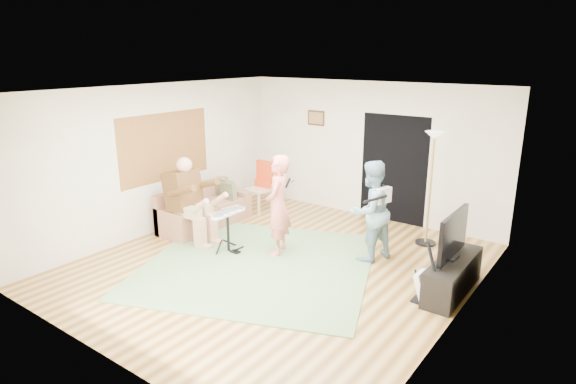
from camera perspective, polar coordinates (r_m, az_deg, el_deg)
The scene contains 19 objects.
floor at distance 7.66m, azimuth -1.24°, elevation -8.66°, with size 6.00×6.00×0.00m, color brown.
walls at distance 7.19m, azimuth -1.31°, elevation 1.15°, with size 5.50×6.00×2.70m, color silver, non-canonical shape.
ceiling at distance 6.97m, azimuth -1.38°, elevation 11.93°, with size 6.00×6.00×0.00m, color white.
window_blinds at distance 9.17m, azimuth -14.35°, elevation 5.21°, with size 2.05×2.05×0.00m, color #9A642F.
doorway at distance 9.52m, azimuth 12.41°, elevation 2.64°, with size 2.10×2.10×0.00m, color black.
picture_frame at distance 10.20m, azimuth 3.35°, elevation 8.75°, with size 0.42×0.03×0.32m, color #3F2314.
area_rug at distance 7.68m, azimuth -3.60°, elevation -8.53°, with size 3.45×3.35×0.02m, color #5B814E.
sofa at distance 9.41m, azimuth -10.12°, elevation -2.44°, with size 0.77×1.86×0.75m.
drummer at distance 8.59m, azimuth -11.34°, elevation -2.00°, with size 0.97×0.54×1.49m.
drum_kit at distance 8.10m, azimuth -7.11°, elevation -4.91°, with size 0.40×0.71×0.73m.
singer at distance 7.80m, azimuth -1.21°, elevation -1.60°, with size 0.61×0.40×1.67m, color #E57063.
microphone at distance 7.57m, azimuth -0.02°, elevation 1.09°, with size 0.06×0.06×0.24m, color black, non-canonical shape.
guitarist at distance 7.70m, azimuth 9.74°, elevation -2.24°, with size 0.79×0.62×1.62m, color #7498AA.
guitar_held at distance 7.53m, azimuth 11.20°, elevation -0.41°, with size 0.12×0.60×0.26m, color silver, non-canonical shape.
guitar_spare at distance 6.74m, azimuth 15.74°, elevation -10.61°, with size 0.31×0.28×0.87m.
torchiere_lamp at distance 8.41m, azimuth 16.67°, elevation 2.70°, with size 0.35×0.35×1.97m.
dining_chair at distance 10.06m, azimuth -3.36°, elevation -0.23°, with size 0.48×0.50×1.06m.
tv_cabinet at distance 7.11m, azimuth 18.94°, elevation -9.40°, with size 0.40×1.40×0.50m, color black.
television at distance 6.90m, azimuth 19.00°, elevation -4.80°, with size 0.06×1.02×0.63m, color black.
Camera 1 is at (4.23, -5.51, 3.22)m, focal length 30.00 mm.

